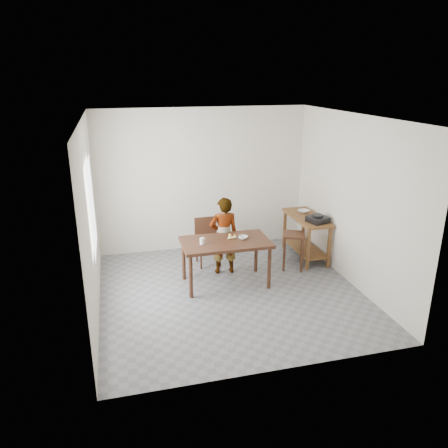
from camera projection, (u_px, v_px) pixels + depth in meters
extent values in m
cube|color=slate|center=(230.00, 293.00, 6.91)|extent=(4.00, 4.00, 0.04)
cube|color=white|center=(231.00, 115.00, 6.01)|extent=(4.00, 4.00, 0.04)
cube|color=beige|center=(203.00, 180.00, 8.31)|extent=(4.00, 0.04, 2.70)
cube|color=beige|center=(281.00, 265.00, 4.61)|extent=(4.00, 0.04, 2.70)
cube|color=beige|center=(89.00, 221.00, 5.98)|extent=(0.04, 4.00, 2.70)
cube|color=beige|center=(353.00, 201.00, 6.94)|extent=(0.04, 4.00, 2.70)
cube|color=white|center=(92.00, 206.00, 6.13)|extent=(0.02, 1.10, 1.30)
imported|color=silver|center=(224.00, 236.00, 7.37)|extent=(0.50, 0.34, 1.34)
cylinder|color=silver|center=(202.00, 241.00, 6.79)|extent=(0.10, 0.10, 0.10)
imported|color=silver|center=(243.00, 238.00, 7.00)|extent=(0.15, 0.15, 0.05)
imported|color=silver|center=(304.00, 211.00, 8.16)|extent=(0.27, 0.27, 0.05)
cube|color=black|center=(318.00, 219.00, 7.63)|extent=(0.38, 0.38, 0.10)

